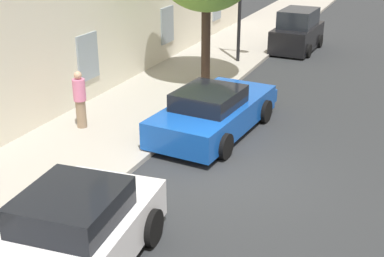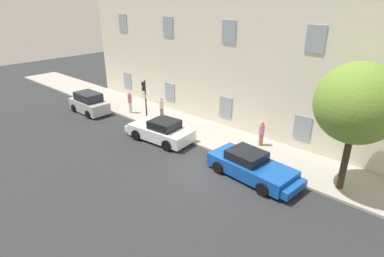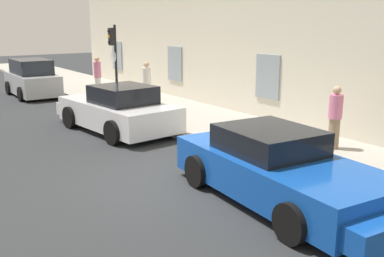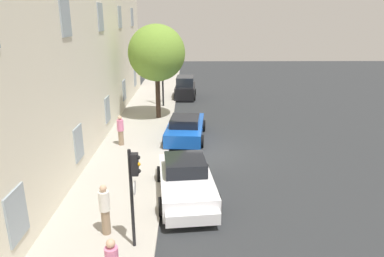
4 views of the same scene
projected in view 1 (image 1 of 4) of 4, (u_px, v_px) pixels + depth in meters
name	position (u px, v px, depth m)	size (l,w,h in m)	color
ground_plane	(230.00, 173.00, 12.41)	(80.00, 80.00, 0.00)	#2B2D30
sidewalk	(89.00, 143.00, 13.90)	(60.00, 3.80, 0.14)	#A8A399
sportscar_red_lead	(60.00, 251.00, 8.45)	(4.96, 2.57, 1.49)	white
sportscar_yellow_flank	(217.00, 110.00, 14.72)	(5.25, 2.52, 1.39)	#144CB2
hatchback_distant	(297.00, 32.00, 23.65)	(3.70, 1.98, 1.91)	black
pedestrian_admiring	(80.00, 99.00, 14.49)	(0.50, 0.50, 1.67)	#8C7259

